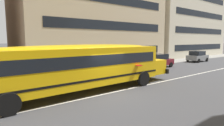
% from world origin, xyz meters
% --- Properties ---
extents(ground_plane, '(400.00, 400.00, 0.00)m').
position_xyz_m(ground_plane, '(0.00, 0.00, 0.00)').
color(ground_plane, '#424244').
extents(sidewalk_far, '(120.00, 3.00, 0.01)m').
position_xyz_m(sidewalk_far, '(0.00, 8.22, 0.01)').
color(sidewalk_far, gray).
rests_on(sidewalk_far, ground_plane).
extents(lane_centreline, '(110.00, 0.16, 0.01)m').
position_xyz_m(lane_centreline, '(0.00, 0.00, 0.00)').
color(lane_centreline, silver).
rests_on(lane_centreline, ground_plane).
extents(school_bus, '(13.62, 3.23, 3.04)m').
position_xyz_m(school_bus, '(-0.95, 1.27, 1.80)').
color(school_bus, yellow).
rests_on(school_bus, ground_plane).
extents(parked_car_maroon_by_entrance, '(3.94, 1.96, 1.64)m').
position_xyz_m(parked_car_maroon_by_entrance, '(11.63, 5.32, 0.84)').
color(parked_car_maroon_by_entrance, maroon).
rests_on(parked_car_maroon_by_entrance, ground_plane).
extents(parked_car_grey_beside_sign, '(3.93, 1.94, 1.64)m').
position_xyz_m(parked_car_grey_beside_sign, '(21.32, 5.50, 0.84)').
color(parked_car_grey_beside_sign, gray).
rests_on(parked_car_grey_beside_sign, ground_plane).
extents(apartment_block_far_centre, '(20.97, 9.46, 16.50)m').
position_xyz_m(apartment_block_far_centre, '(8.11, 14.43, 8.25)').
color(apartment_block_far_centre, '#C6B28E').
rests_on(apartment_block_far_centre, ground_plane).
extents(apartment_block_far_right, '(21.24, 9.68, 13.30)m').
position_xyz_m(apartment_block_far_right, '(30.49, 14.54, 6.65)').
color(apartment_block_far_right, beige).
rests_on(apartment_block_far_right, ground_plane).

